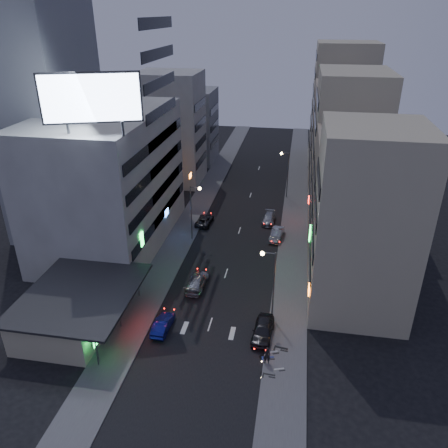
% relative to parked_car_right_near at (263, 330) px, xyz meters
% --- Properties ---
extents(ground, '(180.00, 180.00, 0.00)m').
position_rel_parked_car_right_near_xyz_m(ground, '(-5.60, -3.07, -0.82)').
color(ground, black).
rests_on(ground, ground).
extents(sidewalk_left, '(4.00, 120.00, 0.12)m').
position_rel_parked_car_right_near_xyz_m(sidewalk_left, '(-13.60, 26.93, -0.76)').
color(sidewalk_left, '#4C4C4F').
rests_on(sidewalk_left, ground).
extents(sidewalk_right, '(4.00, 120.00, 0.12)m').
position_rel_parked_car_right_near_xyz_m(sidewalk_right, '(2.40, 26.93, -0.76)').
color(sidewalk_right, '#4C4C4F').
rests_on(sidewalk_right, ground).
extents(food_court, '(11.00, 13.00, 3.88)m').
position_rel_parked_car_right_near_xyz_m(food_court, '(-19.50, -1.07, 1.16)').
color(food_court, tan).
rests_on(food_court, ground).
extents(white_building, '(14.00, 24.00, 18.00)m').
position_rel_parked_car_right_near_xyz_m(white_building, '(-22.60, 16.93, 8.18)').
color(white_building, '#B0AFAB').
rests_on(white_building, ground).
extents(grey_tower, '(10.00, 14.00, 34.00)m').
position_rel_parked_car_right_near_xyz_m(grey_tower, '(-31.60, 19.93, 16.18)').
color(grey_tower, gray).
rests_on(grey_tower, ground).
extents(shophouse_near, '(10.00, 11.00, 20.00)m').
position_rel_parked_car_right_near_xyz_m(shophouse_near, '(9.40, 7.43, 9.18)').
color(shophouse_near, tan).
rests_on(shophouse_near, ground).
extents(shophouse_mid, '(11.00, 12.00, 16.00)m').
position_rel_parked_car_right_near_xyz_m(shophouse_mid, '(9.90, 18.93, 7.18)').
color(shophouse_mid, tan).
rests_on(shophouse_mid, ground).
extents(shophouse_far, '(10.00, 14.00, 22.00)m').
position_rel_parked_car_right_near_xyz_m(shophouse_far, '(9.40, 31.93, 10.18)').
color(shophouse_far, tan).
rests_on(shophouse_far, ground).
extents(far_left_a, '(11.00, 10.00, 20.00)m').
position_rel_parked_car_right_near_xyz_m(far_left_a, '(-21.10, 41.93, 9.18)').
color(far_left_a, '#B0AFAB').
rests_on(far_left_a, ground).
extents(far_left_b, '(12.00, 10.00, 15.00)m').
position_rel_parked_car_right_near_xyz_m(far_left_b, '(-21.60, 54.93, 6.68)').
color(far_left_b, gray).
rests_on(far_left_b, ground).
extents(far_right_a, '(11.00, 12.00, 18.00)m').
position_rel_parked_car_right_near_xyz_m(far_right_a, '(9.90, 46.93, 8.18)').
color(far_right_a, tan).
rests_on(far_right_a, ground).
extents(far_right_b, '(12.00, 12.00, 24.00)m').
position_rel_parked_car_right_near_xyz_m(far_right_b, '(10.40, 60.93, 11.18)').
color(far_right_b, tan).
rests_on(far_right_b, ground).
extents(billboard, '(9.52, 3.75, 6.20)m').
position_rel_parked_car_right_near_xyz_m(billboard, '(-18.59, 6.90, 20.84)').
color(billboard, '#595B60').
rests_on(billboard, white_building).
extents(street_lamp_right_near, '(1.60, 0.44, 8.02)m').
position_rel_parked_car_right_near_xyz_m(street_lamp_right_near, '(0.30, 2.93, 4.54)').
color(street_lamp_right_near, '#595B60').
rests_on(street_lamp_right_near, sidewalk_right).
extents(street_lamp_left, '(1.60, 0.44, 8.02)m').
position_rel_parked_car_right_near_xyz_m(street_lamp_left, '(-11.50, 18.93, 4.54)').
color(street_lamp_left, '#595B60').
rests_on(street_lamp_left, sidewalk_left).
extents(street_lamp_right_far, '(1.60, 0.44, 8.02)m').
position_rel_parked_car_right_near_xyz_m(street_lamp_right_far, '(0.30, 36.93, 4.54)').
color(street_lamp_right_far, '#595B60').
rests_on(street_lamp_right_far, sidewalk_right).
extents(parked_car_right_near, '(2.24, 4.93, 1.64)m').
position_rel_parked_car_right_near_xyz_m(parked_car_right_near, '(0.00, 0.00, 0.00)').
color(parked_car_right_near, black).
rests_on(parked_car_right_near, ground).
extents(parked_car_right_mid, '(2.08, 4.54, 1.44)m').
position_rel_parked_car_right_near_xyz_m(parked_car_right_mid, '(0.00, 21.24, -0.10)').
color(parked_car_right_mid, '#9DA1A5').
rests_on(parked_car_right_mid, ground).
extents(parked_car_left, '(2.35, 4.72, 1.28)m').
position_rel_parked_car_right_near_xyz_m(parked_car_left, '(-11.20, 24.18, -0.18)').
color(parked_car_left, '#26262B').
rests_on(parked_car_left, ground).
extents(parked_car_right_far, '(1.95, 4.54, 1.30)m').
position_rel_parked_car_right_near_xyz_m(parked_car_right_far, '(-1.55, 26.40, -0.17)').
color(parked_car_right_far, '#929499').
rests_on(parked_car_right_far, ground).
extents(road_car_blue, '(1.53, 4.14, 1.35)m').
position_rel_parked_car_right_near_xyz_m(road_car_blue, '(-10.20, -0.72, -0.14)').
color(road_car_blue, navy).
rests_on(road_car_blue, ground).
extents(road_car_silver, '(2.24, 5.24, 1.51)m').
position_rel_parked_car_right_near_xyz_m(road_car_silver, '(-8.50, 7.41, -0.07)').
color(road_car_silver, '#95989D').
rests_on(road_car_silver, ground).
extents(person, '(0.73, 0.54, 1.84)m').
position_rel_parked_car_right_near_xyz_m(person, '(0.70, -3.74, 0.22)').
color(person, black).
rests_on(person, sidewalk_right).
extents(scooter_black_a, '(0.68, 1.73, 1.04)m').
position_rel_parked_car_right_near_xyz_m(scooter_black_a, '(1.64, -5.07, -0.18)').
color(scooter_black_a, black).
rests_on(scooter_black_a, sidewalk_right).
extents(scooter_silver_a, '(1.00, 1.68, 0.97)m').
position_rel_parked_car_right_near_xyz_m(scooter_silver_a, '(2.33, -4.04, -0.21)').
color(scooter_silver_a, silver).
rests_on(scooter_silver_a, sidewalk_right).
extents(scooter_blue, '(0.89, 1.82, 1.07)m').
position_rel_parked_car_right_near_xyz_m(scooter_blue, '(1.34, -2.74, -0.17)').
color(scooter_blue, navy).
rests_on(scooter_blue, sidewalk_right).
extents(scooter_black_b, '(0.96, 2.08, 1.22)m').
position_rel_parked_car_right_near_xyz_m(scooter_black_b, '(2.64, -1.45, -0.09)').
color(scooter_black_b, black).
rests_on(scooter_black_b, sidewalk_right).
extents(scooter_silver_b, '(1.21, 1.85, 1.08)m').
position_rel_parked_car_right_near_xyz_m(scooter_silver_b, '(1.61, -1.88, -0.16)').
color(scooter_silver_b, '#A1A4A9').
rests_on(scooter_silver_b, sidewalk_right).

